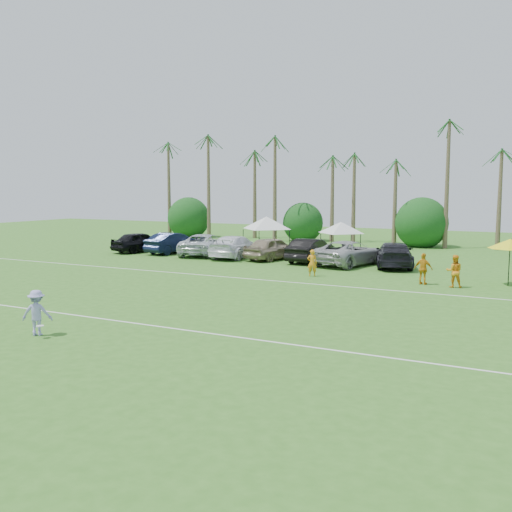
% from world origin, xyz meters
% --- Properties ---
extents(ground, '(120.00, 120.00, 0.00)m').
position_xyz_m(ground, '(0.00, 0.00, 0.00)').
color(ground, '#356D20').
rests_on(ground, ground).
extents(field_lines, '(80.00, 12.10, 0.01)m').
position_xyz_m(field_lines, '(0.00, 8.00, 0.01)').
color(field_lines, white).
rests_on(field_lines, ground).
extents(palm_tree_0, '(2.40, 2.40, 8.90)m').
position_xyz_m(palm_tree_0, '(-22.00, 38.00, 7.48)').
color(palm_tree_0, brown).
rests_on(palm_tree_0, ground).
extents(palm_tree_1, '(2.40, 2.40, 9.90)m').
position_xyz_m(palm_tree_1, '(-17.00, 38.00, 8.35)').
color(palm_tree_1, brown).
rests_on(palm_tree_1, ground).
extents(palm_tree_2, '(2.40, 2.40, 10.90)m').
position_xyz_m(palm_tree_2, '(-12.00, 38.00, 9.21)').
color(palm_tree_2, brown).
rests_on(palm_tree_2, ground).
extents(palm_tree_3, '(2.40, 2.40, 11.90)m').
position_xyz_m(palm_tree_3, '(-8.00, 38.00, 10.06)').
color(palm_tree_3, brown).
rests_on(palm_tree_3, ground).
extents(palm_tree_4, '(2.40, 2.40, 8.90)m').
position_xyz_m(palm_tree_4, '(-4.00, 38.00, 7.48)').
color(palm_tree_4, brown).
rests_on(palm_tree_4, ground).
extents(palm_tree_5, '(2.40, 2.40, 9.90)m').
position_xyz_m(palm_tree_5, '(0.00, 38.00, 8.35)').
color(palm_tree_5, brown).
rests_on(palm_tree_5, ground).
extents(palm_tree_6, '(2.40, 2.40, 10.90)m').
position_xyz_m(palm_tree_6, '(4.00, 38.00, 9.21)').
color(palm_tree_6, brown).
rests_on(palm_tree_6, ground).
extents(palm_tree_7, '(2.40, 2.40, 11.90)m').
position_xyz_m(palm_tree_7, '(8.00, 38.00, 10.06)').
color(palm_tree_7, brown).
rests_on(palm_tree_7, ground).
extents(palm_tree_8, '(2.40, 2.40, 8.90)m').
position_xyz_m(palm_tree_8, '(13.00, 38.00, 7.48)').
color(palm_tree_8, brown).
rests_on(palm_tree_8, ground).
extents(bush_tree_0, '(4.00, 4.00, 4.00)m').
position_xyz_m(bush_tree_0, '(-19.00, 39.00, 1.80)').
color(bush_tree_0, brown).
rests_on(bush_tree_0, ground).
extents(bush_tree_1, '(4.00, 4.00, 4.00)m').
position_xyz_m(bush_tree_1, '(-6.00, 39.00, 1.80)').
color(bush_tree_1, brown).
rests_on(bush_tree_1, ground).
extents(bush_tree_2, '(4.00, 4.00, 4.00)m').
position_xyz_m(bush_tree_2, '(6.00, 39.00, 1.80)').
color(bush_tree_2, brown).
rests_on(bush_tree_2, ground).
extents(sideline_player_a, '(0.71, 0.60, 1.64)m').
position_xyz_m(sideline_player_a, '(3.68, 16.66, 0.82)').
color(sideline_player_a, orange).
rests_on(sideline_player_a, ground).
extents(sideline_player_b, '(1.00, 0.86, 1.78)m').
position_xyz_m(sideline_player_b, '(11.98, 16.50, 0.89)').
color(sideline_player_b, orange).
rests_on(sideline_player_b, ground).
extents(sideline_player_c, '(1.09, 0.60, 1.76)m').
position_xyz_m(sideline_player_c, '(10.31, 16.69, 0.88)').
color(sideline_player_c, orange).
rests_on(sideline_player_c, ground).
extents(canopy_tent_left, '(4.39, 4.39, 3.56)m').
position_xyz_m(canopy_tent_left, '(-4.21, 26.43, 3.05)').
color(canopy_tent_left, black).
rests_on(canopy_tent_left, ground).
extents(canopy_tent_right, '(3.87, 3.87, 3.14)m').
position_xyz_m(canopy_tent_right, '(1.67, 27.92, 2.69)').
color(canopy_tent_right, black).
rests_on(canopy_tent_right, ground).
extents(market_umbrella, '(2.33, 2.33, 2.59)m').
position_xyz_m(market_umbrella, '(14.57, 18.47, 2.32)').
color(market_umbrella, black).
rests_on(market_umbrella, ground).
extents(frisbee_player, '(1.25, 1.07, 1.68)m').
position_xyz_m(frisbee_player, '(-0.02, -1.09, 0.84)').
color(frisbee_player, '#9D99D9').
rests_on(frisbee_player, ground).
extents(parked_car_0, '(3.21, 5.37, 1.71)m').
position_xyz_m(parked_car_0, '(-14.23, 22.60, 0.86)').
color(parked_car_0, black).
rests_on(parked_car_0, ground).
extents(parked_car_1, '(2.59, 5.41, 1.71)m').
position_xyz_m(parked_car_1, '(-11.18, 23.12, 0.86)').
color(parked_car_1, '#0F1832').
rests_on(parked_car_1, ground).
extents(parked_car_2, '(4.21, 6.65, 1.71)m').
position_xyz_m(parked_car_2, '(-8.13, 23.15, 0.86)').
color(parked_car_2, silver).
rests_on(parked_car_2, ground).
extents(parked_car_3, '(2.70, 6.01, 1.71)m').
position_xyz_m(parked_car_3, '(-5.08, 22.78, 0.86)').
color(parked_car_3, white).
rests_on(parked_car_3, ground).
extents(parked_car_4, '(3.22, 5.37, 1.71)m').
position_xyz_m(parked_car_4, '(-2.03, 23.01, 0.86)').
color(parked_car_4, gray).
rests_on(parked_car_4, ground).
extents(parked_car_5, '(2.00, 5.26, 1.71)m').
position_xyz_m(parked_car_5, '(1.02, 23.08, 0.86)').
color(parked_car_5, black).
rests_on(parked_car_5, ground).
extents(parked_car_6, '(4.16, 6.64, 1.71)m').
position_xyz_m(parked_car_6, '(4.07, 22.60, 0.86)').
color(parked_car_6, '#ADADAE').
rests_on(parked_car_6, ground).
extents(parked_car_7, '(3.95, 6.33, 1.71)m').
position_xyz_m(parked_car_7, '(7.13, 23.06, 0.86)').
color(parked_car_7, black).
rests_on(parked_car_7, ground).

